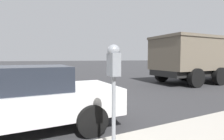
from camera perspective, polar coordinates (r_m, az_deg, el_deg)
ground_plane at (r=5.27m, az=-23.19°, el=-13.82°), size 220.00×220.00×0.00m
parking_meter at (r=2.59m, az=0.56°, el=-0.18°), size 0.21×0.19×1.64m
car_white at (r=4.25m, az=-28.82°, el=-7.78°), size 2.09×4.29×1.40m
dump_truck at (r=13.33m, az=28.79°, el=3.84°), size 3.11×8.09×2.97m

